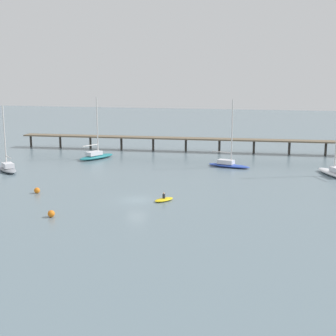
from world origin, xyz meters
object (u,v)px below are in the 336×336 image
object	(u,v)px
sailboat_white	(336,172)
sailboat_blue	(228,163)
sailboat_gray	(7,167)
dinghy_yellow	(164,199)
mooring_buoy_near	(51,214)
pier	(271,137)
sailboat_teal	(96,155)
mooring_buoy_inner	(37,190)

from	to	relation	value
sailboat_white	sailboat_blue	size ratio (longest dim) A/B	1.13
sailboat_gray	dinghy_yellow	xyz separation A→B (m)	(31.41, -11.41, -0.50)
mooring_buoy_near	dinghy_yellow	bearing A→B (deg)	44.93
sailboat_gray	sailboat_white	xyz separation A→B (m)	(54.17, 11.04, 0.05)
pier	sailboat_teal	world-z (taller)	sailboat_teal
mooring_buoy_inner	mooring_buoy_near	bearing A→B (deg)	-50.91
mooring_buoy_near	mooring_buoy_inner	size ratio (longest dim) A/B	1.00
sailboat_teal	pier	bearing A→B (deg)	26.12
pier	sailboat_gray	xyz separation A→B (m)	(-42.55, -32.25, -2.82)
mooring_buoy_near	sailboat_gray	bearing A→B (deg)	134.02
pier	mooring_buoy_near	size ratio (longest dim) A/B	102.91
sailboat_gray	mooring_buoy_near	size ratio (longest dim) A/B	13.89
sailboat_teal	dinghy_yellow	distance (m)	35.19
sailboat_white	sailboat_blue	xyz separation A→B (m)	(-18.16, 3.38, -0.06)
sailboat_blue	sailboat_teal	bearing A→B (deg)	176.76
sailboat_white	mooring_buoy_near	world-z (taller)	sailboat_white
sailboat_gray	sailboat_teal	distance (m)	18.43
pier	sailboat_gray	size ratio (longest dim) A/B	7.41
mooring_buoy_inner	sailboat_teal	bearing A→B (deg)	98.18
sailboat_teal	mooring_buoy_near	xyz separation A→B (m)	(11.76, -37.70, -0.33)
sailboat_white	mooring_buoy_inner	world-z (taller)	sailboat_white
pier	dinghy_yellow	world-z (taller)	pier
sailboat_gray	sailboat_teal	size ratio (longest dim) A/B	0.92
pier	sailboat_blue	xyz separation A→B (m)	(-6.54, -17.83, -2.83)
sailboat_blue	sailboat_teal	size ratio (longest dim) A/B	0.99
mooring_buoy_near	mooring_buoy_inner	world-z (taller)	mooring_buoy_inner
sailboat_white	mooring_buoy_inner	size ratio (longest dim) A/B	16.99
sailboat_gray	dinghy_yellow	bearing A→B (deg)	-19.97
pier	dinghy_yellow	size ratio (longest dim) A/B	26.19
sailboat_gray	mooring_buoy_inner	distance (m)	18.13
pier	sailboat_white	distance (m)	24.34
pier	mooring_buoy_inner	distance (m)	53.36
pier	mooring_buoy_inner	size ratio (longest dim) A/B	102.74
sailboat_white	dinghy_yellow	size ratio (longest dim) A/B	4.33
sailboat_blue	mooring_buoy_inner	size ratio (longest dim) A/B	14.98
sailboat_gray	mooring_buoy_near	distance (m)	30.27
pier	mooring_buoy_inner	world-z (taller)	pier
sailboat_gray	sailboat_blue	world-z (taller)	sailboat_blue
sailboat_white	sailboat_blue	world-z (taller)	sailboat_white
pier	mooring_buoy_near	xyz separation A→B (m)	(-21.52, -54.02, -3.12)
pier	sailboat_blue	distance (m)	19.21
sailboat_teal	sailboat_blue	bearing A→B (deg)	-3.24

